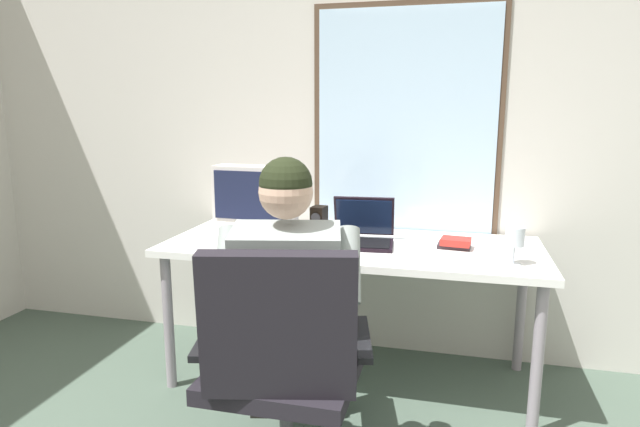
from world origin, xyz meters
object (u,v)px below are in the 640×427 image
object	(u,v)px
person_seated	(290,304)
office_chair	(282,358)
wine_glass	(515,239)
crt_monitor	(255,196)
desk_speaker	(319,220)
book_stack	(455,243)
laptop	(363,231)
desk	(351,255)

from	to	relation	value
person_seated	office_chair	bearing A→B (deg)	-78.65
wine_glass	crt_monitor	bearing A→B (deg)	171.66
desk_speaker	book_stack	distance (m)	0.73
person_seated	book_stack	distance (m)	0.95
crt_monitor	laptop	size ratio (longest dim) A/B	1.27
crt_monitor	wine_glass	distance (m)	1.27
crt_monitor	book_stack	size ratio (longest dim) A/B	2.68
office_chair	desk_speaker	xyz separation A→B (m)	(-0.15, 1.12, 0.24)
crt_monitor	book_stack	xyz separation A→B (m)	(1.01, 0.04, -0.20)
laptop	office_chair	bearing A→B (deg)	-96.25
desk	person_seated	bearing A→B (deg)	-98.89
crt_monitor	desk_speaker	size ratio (longest dim) A/B	2.91
crt_monitor	laptop	bearing A→B (deg)	3.72
person_seated	book_stack	world-z (taller)	person_seated
desk_speaker	book_stack	size ratio (longest dim) A/B	0.92
desk	laptop	world-z (taller)	laptop
person_seated	book_stack	size ratio (longest dim) A/B	7.60
office_chair	laptop	bearing A→B (deg)	83.75
office_chair	person_seated	world-z (taller)	person_seated
desk	desk_speaker	size ratio (longest dim) A/B	12.45
laptop	wine_glass	bearing A→B (deg)	-17.49
desk	person_seated	xyz separation A→B (m)	(-0.11, -0.69, -0.02)
crt_monitor	office_chair	bearing A→B (deg)	-64.46
wine_glass	desk_speaker	size ratio (longest dim) A/B	1.11
desk_speaker	laptop	bearing A→B (deg)	-27.56
person_seated	desk_speaker	size ratio (longest dim) A/B	8.26
office_chair	book_stack	bearing A→B (deg)	60.33
desk_speaker	book_stack	xyz separation A→B (m)	(0.71, -0.13, -0.05)
office_chair	book_stack	size ratio (longest dim) A/B	5.98
office_chair	person_seated	distance (m)	0.28
desk	book_stack	size ratio (longest dim) A/B	11.45
crt_monitor	desk_speaker	xyz separation A→B (m)	(0.30, 0.17, -0.14)
wine_glass	laptop	bearing A→B (deg)	162.51
office_chair	person_seated	bearing A→B (deg)	101.35
desk	wine_glass	bearing A→B (deg)	-14.38
desk_speaker	wine_glass	bearing A→B (deg)	-20.37
person_seated	desk	bearing A→B (deg)	81.11
desk_speaker	person_seated	bearing A→B (deg)	-83.28
desk	wine_glass	world-z (taller)	wine_glass
person_seated	book_stack	xyz separation A→B (m)	(0.61, 0.72, 0.10)
office_chair	wine_glass	world-z (taller)	office_chair
person_seated	desk_speaker	distance (m)	0.87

